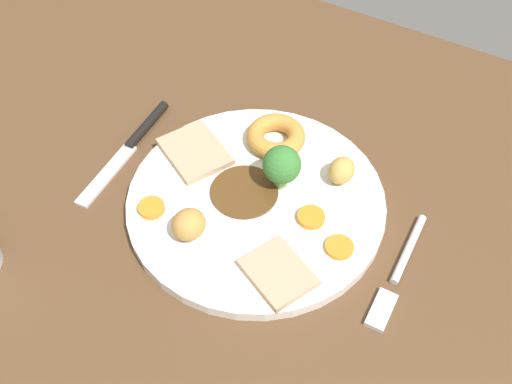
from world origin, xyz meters
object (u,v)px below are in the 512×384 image
at_px(dinner_plate, 256,201).
at_px(roast_potato_right, 189,224).
at_px(carrot_coin_front, 311,217).
at_px(carrot_coin_back, 151,208).
at_px(carrot_coin_side, 339,247).
at_px(meat_slice_main, 195,152).
at_px(roast_potato_left, 342,170).
at_px(yorkshire_pudding, 276,136).
at_px(broccoli_floret, 285,167).
at_px(knife, 133,142).
at_px(fork, 398,273).
at_px(meat_slice_under, 278,273).

distance_m(dinner_plate, roast_potato_right, 0.09).
height_order(carrot_coin_front, carrot_coin_back, same).
distance_m(carrot_coin_front, carrot_coin_side, 0.05).
distance_m(carrot_coin_back, carrot_coin_side, 0.21).
bearing_deg(dinner_plate, meat_slice_main, -12.42).
distance_m(roast_potato_left, carrot_coin_back, 0.22).
relative_size(yorkshire_pudding, roast_potato_left, 2.02).
height_order(carrot_coin_front, carrot_coin_side, carrot_coin_front).
height_order(yorkshire_pudding, carrot_coin_front, yorkshire_pudding).
xyz_separation_m(roast_potato_right, carrot_coin_back, (0.05, -0.01, -0.01)).
bearing_deg(broccoli_floret, knife, 7.19).
bearing_deg(carrot_coin_back, knife, -41.35).
xyz_separation_m(carrot_coin_front, carrot_coin_side, (-0.04, 0.02, -0.00)).
distance_m(roast_potato_right, knife, 0.17).
distance_m(roast_potato_right, fork, 0.23).
xyz_separation_m(meat_slice_under, roast_potato_left, (-0.00, -0.15, 0.01)).
height_order(yorkshire_pudding, carrot_coin_side, yorkshire_pudding).
distance_m(meat_slice_under, fork, 0.13).
bearing_deg(meat_slice_main, carrot_coin_side, 169.94).
bearing_deg(dinner_plate, carrot_coin_front, -176.53).
bearing_deg(carrot_coin_front, roast_potato_left, -92.59).
relative_size(dinner_plate, carrot_coin_side, 9.58).
distance_m(roast_potato_left, fork, 0.13).
bearing_deg(carrot_coin_side, yorkshire_pudding, -37.48).
relative_size(broccoli_floret, fork, 0.37).
relative_size(meat_slice_main, carrot_coin_back, 2.75).
bearing_deg(broccoli_floret, carrot_coin_side, 153.34).
relative_size(carrot_coin_back, fork, 0.19).
relative_size(carrot_coin_front, carrot_coin_side, 1.00).
distance_m(carrot_coin_back, broccoli_floret, 0.15).
bearing_deg(carrot_coin_side, dinner_plate, -7.95).
distance_m(roast_potato_right, carrot_coin_front, 0.13).
relative_size(roast_potato_right, broccoli_floret, 0.68).
bearing_deg(knife, roast_potato_left, 100.66).
xyz_separation_m(dinner_plate, knife, (0.18, -0.01, -0.00)).
relative_size(dinner_plate, knife, 1.58).
bearing_deg(carrot_coin_side, carrot_coin_back, 16.01).
relative_size(carrot_coin_side, fork, 0.20).
distance_m(meat_slice_under, carrot_coin_back, 0.16).
bearing_deg(yorkshire_pudding, meat_slice_under, 119.79).
distance_m(meat_slice_main, fork, 0.27).
relative_size(carrot_coin_front, knife, 0.16).
relative_size(dinner_plate, carrot_coin_front, 9.60).
height_order(roast_potato_right, fork, roast_potato_right).
bearing_deg(meat_slice_main, meat_slice_under, 149.87).
height_order(meat_slice_under, broccoli_floret, broccoli_floret).
bearing_deg(fork, yorkshire_pudding, -117.03).
xyz_separation_m(carrot_coin_side, broccoli_floret, (0.09, -0.05, 0.03)).
bearing_deg(carrot_coin_front, carrot_coin_side, 155.71).
xyz_separation_m(dinner_plate, carrot_coin_back, (0.09, 0.07, 0.01)).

